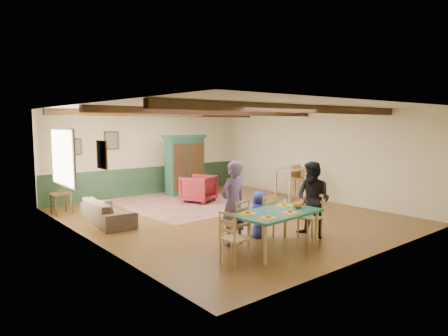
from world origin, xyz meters
TOP-DOWN VIEW (x-y plane):
  - floor at (0.00, 0.00)m, footprint 8.00×8.00m
  - wall_back at (0.00, 4.00)m, footprint 7.00×0.02m
  - wall_left at (-3.50, 0.00)m, footprint 0.02×8.00m
  - wall_right at (3.50, 0.00)m, footprint 0.02×8.00m
  - ceiling at (0.00, 0.00)m, footprint 7.00×8.00m
  - wainscot_back at (0.00, 3.98)m, footprint 6.95×0.03m
  - ceiling_beam_front at (0.00, -2.30)m, footprint 6.95×0.16m
  - ceiling_beam_mid at (0.00, 0.40)m, footprint 6.95×0.16m
  - ceiling_beam_back at (0.00, 3.00)m, footprint 6.95×0.16m
  - window_left at (-3.47, 1.70)m, footprint 0.06×1.60m
  - picture_left_wall at (-3.47, -0.60)m, footprint 0.04×0.42m
  - picture_back_a at (-1.30, 3.97)m, footprint 0.45×0.04m
  - picture_back_b at (-2.40, 3.97)m, footprint 0.38×0.04m
  - dining_table at (-1.05, -2.66)m, footprint 1.76×1.07m
  - dining_chair_far_left at (-1.47, -2.02)m, footprint 0.43×0.44m
  - dining_chair_far_right at (-0.72, -1.96)m, footprint 0.43×0.44m
  - dining_chair_end_left at (-2.12, -2.75)m, footprint 0.44×0.43m
  - dining_chair_end_right at (0.03, -2.58)m, footprint 0.44×0.43m
  - person_man at (-1.48, -1.94)m, footprint 0.62×0.43m
  - person_woman at (0.13, -2.57)m, footprint 0.64×0.80m
  - person_child at (-0.73, -1.88)m, footprint 0.48×0.34m
  - cat at (-0.52, -2.71)m, footprint 0.35×0.16m
  - place_setting_near_left at (-1.54, -2.94)m, footprint 0.40×0.31m
  - place_setting_near_center at (-0.93, -2.89)m, footprint 0.40×0.31m
  - place_setting_far_left at (-1.58, -2.47)m, footprint 0.40×0.31m
  - place_setting_far_right at (-0.55, -2.39)m, footprint 0.40×0.31m
  - area_rug at (0.01, 2.00)m, footprint 3.51×4.12m
  - armoire at (0.91, 3.29)m, footprint 1.37×0.55m
  - armchair at (0.45, 1.90)m, footprint 1.16×1.17m
  - sofa at (-2.66, 1.18)m, footprint 0.87×1.92m
  - end_table at (-3.21, 2.79)m, footprint 0.48×0.48m
  - table_lamp at (-3.21, 2.79)m, footprint 0.32×0.32m
  - counter_table at (2.88, 0.37)m, footprint 1.22×0.80m
  - bar_stool_left at (2.92, -0.39)m, footprint 0.42×0.46m
  - bar_stool_right at (3.02, 0.21)m, footprint 0.42×0.46m

SIDE VIEW (x-z plane):
  - floor at x=0.00m, z-range 0.00..0.00m
  - area_rug at x=0.01m, z-range 0.00..0.01m
  - sofa at x=-2.66m, z-range 0.00..0.55m
  - end_table at x=-3.21m, z-range 0.00..0.56m
  - dining_table at x=-1.05m, z-range 0.00..0.71m
  - armchair at x=0.45m, z-range 0.00..0.80m
  - dining_chair_far_left at x=-1.47m, z-range 0.00..0.89m
  - dining_chair_far_right at x=-0.72m, z-range 0.00..0.89m
  - dining_chair_end_left at x=-2.12m, z-range 0.00..0.89m
  - dining_chair_end_right at x=0.03m, z-range 0.00..0.89m
  - wainscot_back at x=0.00m, z-range 0.00..0.90m
  - person_child at x=-0.73m, z-range 0.00..0.94m
  - counter_table at x=2.88m, z-range 0.00..0.96m
  - bar_stool_right at x=3.02m, z-range 0.00..1.07m
  - bar_stool_left at x=2.92m, z-range 0.00..1.11m
  - place_setting_near_left at x=-1.54m, z-range 0.71..0.82m
  - place_setting_near_center at x=-0.93m, z-range 0.71..0.82m
  - place_setting_far_left at x=-1.58m, z-range 0.71..0.82m
  - place_setting_far_right at x=-0.55m, z-range 0.71..0.82m
  - person_woman at x=0.13m, z-range 0.00..1.55m
  - cat at x=-0.52m, z-range 0.71..0.87m
  - person_man at x=-1.48m, z-range 0.00..1.62m
  - table_lamp at x=-3.21m, z-range 0.56..1.08m
  - armoire at x=0.91m, z-range 0.00..1.94m
  - wall_back at x=0.00m, z-range 0.00..2.70m
  - wall_left at x=-3.50m, z-range 0.00..2.70m
  - wall_right at x=3.50m, z-range 0.00..2.70m
  - window_left at x=-3.47m, z-range 0.90..2.20m
  - picture_back_b at x=-2.40m, z-range 1.41..1.89m
  - picture_left_wall at x=-3.47m, z-range 1.49..2.01m
  - picture_back_a at x=-1.30m, z-range 1.52..2.08m
  - ceiling_beam_front at x=0.00m, z-range 2.53..2.69m
  - ceiling_beam_mid at x=0.00m, z-range 2.53..2.69m
  - ceiling_beam_back at x=0.00m, z-range 2.53..2.69m
  - ceiling at x=0.00m, z-range 2.69..2.71m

